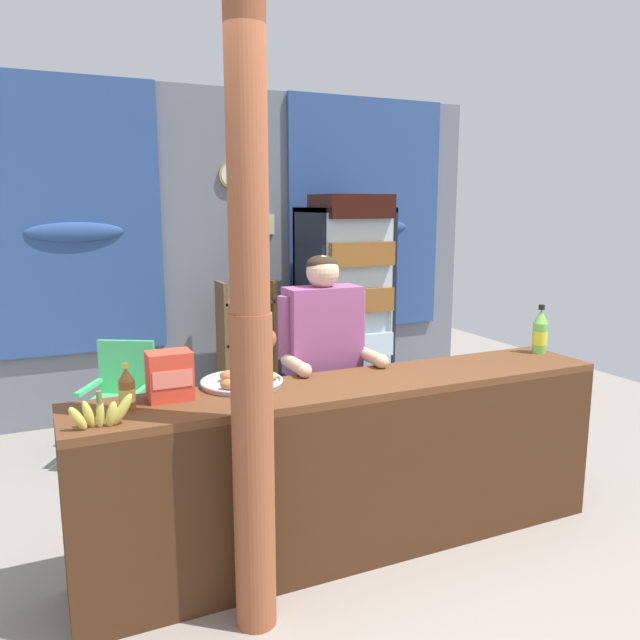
{
  "coord_description": "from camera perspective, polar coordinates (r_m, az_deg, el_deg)",
  "views": [
    {
      "loc": [
        -1.61,
        -2.32,
        1.84
      ],
      "look_at": [
        -0.12,
        0.91,
        1.18
      ],
      "focal_mm": 35.22,
      "sensor_mm": 36.0,
      "label": 1
    }
  ],
  "objects": [
    {
      "name": "ground_plane",
      "position": [
        4.33,
        -0.42,
        -14.63
      ],
      "size": [
        8.13,
        8.13,
        0.0
      ],
      "primitive_type": "plane",
      "color": "gray"
    },
    {
      "name": "back_wall_curtained",
      "position": [
        5.75,
        -8.17,
        6.61
      ],
      "size": [
        4.92,
        0.22,
        2.83
      ],
      "color": "slate",
      "rests_on": "ground"
    },
    {
      "name": "stall_counter",
      "position": [
        3.31,
        3.86,
        -12.16
      ],
      "size": [
        2.88,
        0.5,
        0.93
      ],
      "color": "brown",
      "rests_on": "ground"
    },
    {
      "name": "timber_post",
      "position": [
        2.57,
        -6.32,
        -0.65
      ],
      "size": [
        0.2,
        0.18,
        2.8
      ],
      "color": "#995133",
      "rests_on": "ground"
    },
    {
      "name": "drink_fridge",
      "position": [
        5.53,
        2.36,
        2.3
      ],
      "size": [
        0.71,
        0.69,
        1.92
      ],
      "color": "black",
      "rests_on": "ground"
    },
    {
      "name": "bottle_shelf_rack",
      "position": [
        5.54,
        -6.65,
        -2.28
      ],
      "size": [
        0.48,
        0.28,
        1.19
      ],
      "color": "brown",
      "rests_on": "ground"
    },
    {
      "name": "plastic_lawn_chair",
      "position": [
        4.76,
        -17.6,
        -6.42
      ],
      "size": [
        0.6,
        0.6,
        0.86
      ],
      "color": "#4CC675",
      "rests_on": "ground"
    },
    {
      "name": "shopkeeper",
      "position": [
        3.67,
        0.29,
        -2.96
      ],
      "size": [
        0.55,
        0.42,
        1.55
      ],
      "color": "#28282D",
      "rests_on": "ground"
    },
    {
      "name": "soda_bottle_lime_soda",
      "position": [
        4.1,
        19.37,
        -1.08
      ],
      "size": [
        0.09,
        0.09,
        0.3
      ],
      "color": "#75C64C",
      "rests_on": "stall_counter"
    },
    {
      "name": "soda_bottle_iced_tea",
      "position": [
        2.96,
        -17.15,
        -6.07
      ],
      "size": [
        0.07,
        0.07,
        0.21
      ],
      "color": "brown",
      "rests_on": "stall_counter"
    },
    {
      "name": "snack_box_crackers",
      "position": [
        3.04,
        -13.51,
        -4.93
      ],
      "size": [
        0.2,
        0.15,
        0.23
      ],
      "color": "#E5422D",
      "rests_on": "stall_counter"
    },
    {
      "name": "pastry_tray",
      "position": [
        3.22,
        -7.04,
        -5.57
      ],
      "size": [
        0.42,
        0.42,
        0.07
      ],
      "color": "#BCBCC1",
      "rests_on": "stall_counter"
    },
    {
      "name": "banana_bunch",
      "position": [
        2.76,
        -19.21,
        -8.0
      ],
      "size": [
        0.28,
        0.06,
        0.16
      ],
      "color": "#CCC14C",
      "rests_on": "stall_counter"
    }
  ]
}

